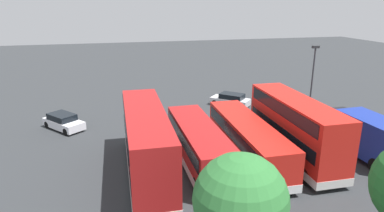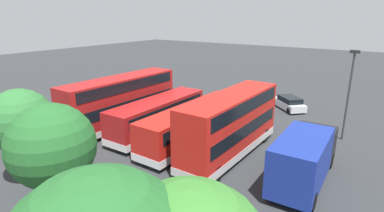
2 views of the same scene
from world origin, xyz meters
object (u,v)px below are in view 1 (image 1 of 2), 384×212
at_px(bus_single_deck_third, 199,144).
at_px(lamp_post_tall, 313,76).
at_px(bus_single_deck_second, 247,139).
at_px(car_small_green, 231,100).
at_px(bus_double_decker_fourth, 146,142).
at_px(car_hatchback_silver, 63,122).
at_px(box_truck_blue, 364,134).
at_px(bus_double_decker_near_end, 295,127).

xyz_separation_m(bus_single_deck_third, lamp_post_tall, (-13.50, -7.24, 2.69)).
distance_m(bus_single_deck_second, car_small_green, 13.63).
xyz_separation_m(bus_double_decker_fourth, lamp_post_tall, (-17.26, -7.87, 1.86)).
bearing_deg(car_hatchback_silver, lamp_post_tall, 173.44).
xyz_separation_m(box_truck_blue, lamp_post_tall, (-0.93, -8.63, 2.60)).
bearing_deg(bus_double_decker_fourth, bus_single_deck_third, -170.49).
relative_size(bus_single_deck_third, car_small_green, 2.36).
xyz_separation_m(bus_single_deck_third, car_hatchback_silver, (10.27, -9.97, -0.92)).
relative_size(bus_single_deck_second, box_truck_blue, 1.50).
relative_size(bus_single_deck_third, bus_double_decker_fourth, 0.88).
bearing_deg(bus_single_deck_second, car_small_green, -105.28).
bearing_deg(car_hatchback_silver, bus_single_deck_second, 144.40).
relative_size(box_truck_blue, lamp_post_tall, 1.04).
relative_size(car_hatchback_silver, lamp_post_tall, 0.60).
height_order(car_small_green, lamp_post_tall, lamp_post_tall).
height_order(bus_double_decker_fourth, car_hatchback_silver, bus_double_decker_fourth).
xyz_separation_m(bus_double_decker_near_end, bus_single_deck_second, (3.49, -0.52, -0.82)).
distance_m(bus_single_deck_third, car_hatchback_silver, 14.35).
distance_m(box_truck_blue, car_small_green, 15.45).
relative_size(box_truck_blue, car_small_green, 1.73).
relative_size(bus_double_decker_near_end, car_hatchback_silver, 2.39).
bearing_deg(car_small_green, bus_single_deck_second, 74.72).
bearing_deg(bus_single_deck_second, bus_double_decker_near_end, 171.55).
xyz_separation_m(bus_single_deck_third, car_small_green, (-7.27, -13.09, -0.92)).
relative_size(car_hatchback_silver, car_small_green, 1.01).
height_order(box_truck_blue, lamp_post_tall, lamp_post_tall).
distance_m(bus_single_deck_third, bus_double_decker_fourth, 3.90).
height_order(bus_single_deck_third, lamp_post_tall, lamp_post_tall).
xyz_separation_m(bus_single_deck_second, car_hatchback_silver, (13.96, -10.00, -0.92)).
bearing_deg(car_small_green, box_truck_blue, 110.10).
bearing_deg(car_small_green, bus_double_decker_near_end, 89.60).
bearing_deg(bus_single_deck_third, bus_double_decker_fourth, 9.51).
xyz_separation_m(bus_double_decker_near_end, car_hatchback_silver, (17.45, -10.51, -1.75)).
bearing_deg(bus_single_deck_second, car_hatchback_silver, -35.60).
distance_m(bus_single_deck_third, lamp_post_tall, 15.55).
distance_m(car_hatchback_silver, lamp_post_tall, 24.20).
distance_m(bus_single_deck_second, bus_double_decker_fourth, 7.52).
bearing_deg(car_hatchback_silver, car_small_green, -169.92).
height_order(bus_single_deck_second, bus_double_decker_fourth, bus_double_decker_fourth).
relative_size(bus_double_decker_near_end, box_truck_blue, 1.39).
distance_m(bus_single_deck_second, car_hatchback_silver, 17.20).
distance_m(bus_double_decker_near_end, car_small_green, 13.75).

